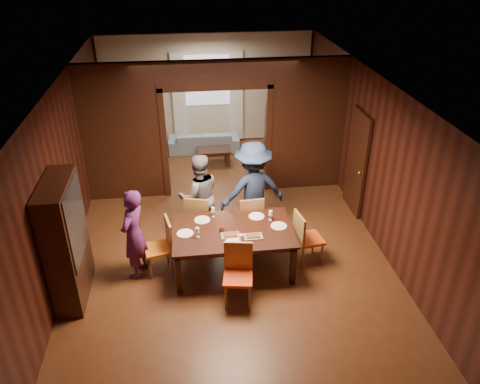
{
  "coord_description": "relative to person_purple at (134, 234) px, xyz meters",
  "views": [
    {
      "loc": [
        -0.66,
        -7.54,
        5.07
      ],
      "look_at": [
        0.24,
        -0.4,
        1.05
      ],
      "focal_mm": 35.0,
      "sensor_mm": 36.0,
      "label": 1
    }
  ],
  "objects": [
    {
      "name": "chair_left",
      "position": [
        0.36,
        0.04,
        -0.31
      ],
      "size": [
        0.52,
        0.52,
        0.97
      ],
      "primitive_type": null,
      "rotation": [
        0.0,
        0.0,
        -1.36
      ],
      "color": "orange",
      "rests_on": "floor"
    },
    {
      "name": "chair_near",
      "position": [
        1.59,
        -0.87,
        -0.31
      ],
      "size": [
        0.5,
        0.5,
        0.97
      ],
      "primitive_type": null,
      "rotation": [
        0.0,
        0.0,
        -0.16
      ],
      "color": "red",
      "rests_on": "floor"
    },
    {
      "name": "serving_bowl",
      "position": [
        1.66,
        0.12,
        0.0
      ],
      "size": [
        0.28,
        0.28,
        0.07
      ],
      "primitive_type": "imported",
      "color": "black",
      "rests_on": "dining_table"
    },
    {
      "name": "tumbler",
      "position": [
        1.7,
        -0.38,
        0.04
      ],
      "size": [
        0.07,
        0.07,
        0.14
      ],
      "primitive_type": "cylinder",
      "color": "white",
      "rests_on": "dining_table"
    },
    {
      "name": "chair_right",
      "position": [
        2.92,
        -0.0,
        -0.31
      ],
      "size": [
        0.51,
        0.51,
        0.97
      ],
      "primitive_type": null,
      "rotation": [
        0.0,
        0.0,
        1.74
      ],
      "color": "#E24B15",
      "rests_on": "floor"
    },
    {
      "name": "chair_far_l",
      "position": [
        1.09,
        0.9,
        -0.31
      ],
      "size": [
        0.54,
        0.54,
        0.97
      ],
      "primitive_type": null,
      "rotation": [
        0.0,
        0.0,
        2.88
      ],
      "color": "#DC4E14",
      "rests_on": "floor"
    },
    {
      "name": "ceiling",
      "position": [
        1.58,
        1.12,
        2.11
      ],
      "size": [
        5.5,
        9.0,
        0.02
      ],
      "primitive_type": "cube",
      "color": "silver",
      "rests_on": "room_walls"
    },
    {
      "name": "plate_far_l",
      "position": [
        1.12,
        0.34,
        -0.03
      ],
      "size": [
        0.27,
        0.27,
        0.01
      ],
      "primitive_type": "cylinder",
      "color": "silver",
      "rests_on": "dining_table"
    },
    {
      "name": "coffee_table",
      "position": [
        1.61,
        4.1,
        -0.59
      ],
      "size": [
        0.8,
        0.5,
        0.4
      ],
      "primitive_type": "cube",
      "color": "black",
      "rests_on": "floor"
    },
    {
      "name": "door_right",
      "position": [
        4.28,
        1.62,
        0.26
      ],
      "size": [
        0.06,
        0.9,
        2.1
      ],
      "primitive_type": "cube",
      "color": "black",
      "rests_on": "floor"
    },
    {
      "name": "window_far",
      "position": [
        1.58,
        5.56,
        0.91
      ],
      "size": [
        1.2,
        0.03,
        1.3
      ],
      "primitive_type": "cube",
      "color": "silver",
      "rests_on": "back_wall"
    },
    {
      "name": "dining_table",
      "position": [
        1.61,
        -0.02,
        -0.41
      ],
      "size": [
        2.0,
        1.24,
        0.76
      ],
      "primitive_type": "cube",
      "color": "black",
      "rests_on": "floor"
    },
    {
      "name": "plate_left",
      "position": [
        0.82,
        -0.04,
        -0.03
      ],
      "size": [
        0.27,
        0.27,
        0.01
      ],
      "primitive_type": "cylinder",
      "color": "white",
      "rests_on": "dining_table"
    },
    {
      "name": "plate_right",
      "position": [
        2.38,
        -0.01,
        -0.03
      ],
      "size": [
        0.27,
        0.27,
        0.01
      ],
      "primitive_type": "cylinder",
      "color": "silver",
      "rests_on": "dining_table"
    },
    {
      "name": "person_purple",
      "position": [
        0.0,
        0.0,
        0.0
      ],
      "size": [
        0.58,
        0.68,
        1.59
      ],
      "primitive_type": "imported",
      "rotation": [
        0.0,
        0.0,
        -1.99
      ],
      "color": "#4E1D56",
      "rests_on": "floor"
    },
    {
      "name": "curtain_left",
      "position": [
        0.83,
        5.52,
        0.46
      ],
      "size": [
        0.35,
        0.06,
        2.4
      ],
      "primitive_type": "cube",
      "color": "white",
      "rests_on": "back_wall"
    },
    {
      "name": "hutch",
      "position": [
        -0.95,
        -0.38,
        0.21
      ],
      "size": [
        0.4,
        1.2,
        2.0
      ],
      "primitive_type": "cube",
      "color": "black",
      "rests_on": "floor"
    },
    {
      "name": "plate_far_r",
      "position": [
        2.06,
        0.34,
        -0.03
      ],
      "size": [
        0.27,
        0.27,
        0.01
      ],
      "primitive_type": "cylinder",
      "color": "white",
      "rests_on": "dining_table"
    },
    {
      "name": "wineglass_left",
      "position": [
        1.02,
        -0.16,
        0.06
      ],
      "size": [
        0.08,
        0.08,
        0.18
      ],
      "primitive_type": null,
      "color": "silver",
      "rests_on": "dining_table"
    },
    {
      "name": "wineglass_far",
      "position": [
        1.32,
        0.44,
        0.06
      ],
      "size": [
        0.08,
        0.08,
        0.18
      ],
      "primitive_type": null,
      "color": "white",
      "rests_on": "dining_table"
    },
    {
      "name": "plate_near",
      "position": [
        1.58,
        -0.39,
        -0.03
      ],
      "size": [
        0.27,
        0.27,
        0.01
      ],
      "primitive_type": "cylinder",
      "color": "white",
      "rests_on": "dining_table"
    },
    {
      "name": "chair_far_r",
      "position": [
        2.0,
        0.77,
        -0.31
      ],
      "size": [
        0.46,
        0.46,
        0.97
      ],
      "primitive_type": null,
      "rotation": [
        0.0,
        0.0,
        3.2
      ],
      "color": "orange",
      "rests_on": "floor"
    },
    {
      "name": "sofa",
      "position": [
        1.4,
        4.97,
        -0.53
      ],
      "size": [
        1.84,
        0.74,
        0.54
      ],
      "primitive_type": "imported",
      "rotation": [
        0.0,
        0.0,
        3.13
      ],
      "color": "#7B91A2",
      "rests_on": "floor"
    },
    {
      "name": "room_walls",
      "position": [
        1.58,
        3.01,
        0.71
      ],
      "size": [
        5.52,
        9.01,
        2.9
      ],
      "color": "black",
      "rests_on": "floor"
    },
    {
      "name": "person_navy",
      "position": [
        2.09,
        0.97,
        0.14
      ],
      "size": [
        1.32,
        0.91,
        1.87
      ],
      "primitive_type": "imported",
      "rotation": [
        0.0,
        0.0,
        3.33
      ],
      "color": "#1A2641",
      "rests_on": "floor"
    },
    {
      "name": "curtain_right",
      "position": [
        2.33,
        5.52,
        0.46
      ],
      "size": [
        0.35,
        0.06,
        2.4
      ],
      "primitive_type": "cube",
      "color": "white",
      "rests_on": "back_wall"
    },
    {
      "name": "wineglass_right",
      "position": [
        2.28,
        0.2,
        0.06
      ],
      "size": [
        0.08,
        0.08,
        0.18
      ],
      "primitive_type": null,
      "color": "silver",
      "rests_on": "dining_table"
    },
    {
      "name": "condiment_jar",
      "position": [
        1.43,
        -0.05,
        0.02
      ],
      "size": [
        0.08,
        0.08,
        0.11
      ],
      "primitive_type": null,
      "color": "#532613",
      "rests_on": "dining_table"
    },
    {
      "name": "floor",
      "position": [
        1.58,
        1.12,
        -0.79
      ],
      "size": [
        9.0,
        9.0,
        0.0
      ],
      "primitive_type": "plane",
      "color": "#522A17",
      "rests_on": "ground"
    },
    {
      "name": "person_grey",
      "position": [
        1.11,
        1.08,
        0.03
      ],
      "size": [
        0.9,
        0.76,
        1.65
      ],
      "primitive_type": "imported",
      "rotation": [
        0.0,
        0.0,
        3.33
      ],
      "color": "slate",
      "rests_on": "floor"
    },
    {
      "name": "platter_b",
      "position": [
        1.91,
        -0.26,
        -0.02
      ],
      "size": [
        0.3,
        0.2,
        0.04
      ],
      "primitive_type": "cube",
      "color": "gray",
      "rests_on": "dining_table"
    },
    {
      "name": "platter_a",
      "position": [
        1.55,
        -0.19,
        -0.02
      ],
      "size": [
        0.3,
        0.2,
        0.04
      ],
      "primitive_type": "cube",
      "color": "slate",
      "rests_on": "dining_table"
    }
  ]
}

